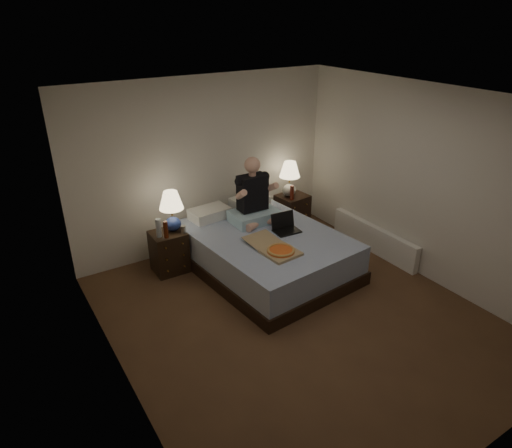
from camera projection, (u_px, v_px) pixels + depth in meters
floor at (297, 317)px, 5.37m from camera, size 4.00×4.50×0.00m
ceiling at (307, 101)px, 4.29m from camera, size 4.00×4.50×0.00m
wall_back at (206, 165)px, 6.54m from camera, size 4.00×0.00×2.50m
wall_front at (503, 338)px, 3.11m from camera, size 4.00×0.00×2.50m
wall_left at (114, 274)px, 3.86m from camera, size 0.00×4.50×2.50m
wall_right at (426, 185)px, 5.80m from camera, size 0.00×4.50×2.50m
bed at (266, 252)px, 6.23m from camera, size 1.84×2.34×0.55m
nightstand_left at (169, 252)px, 6.20m from camera, size 0.45×0.41×0.58m
nightstand_right at (292, 212)px, 7.37m from camera, size 0.50×0.46×0.59m
lamp_left at (172, 211)px, 6.02m from camera, size 0.33×0.33×0.56m
lamp_right at (289, 179)px, 7.11m from camera, size 0.40×0.40×0.56m
water_bottle at (159, 228)px, 5.91m from camera, size 0.07×0.07×0.25m
soda_can at (184, 229)px, 6.05m from camera, size 0.07×0.07×0.10m
beer_bottle_left at (166, 230)px, 5.90m from camera, size 0.06×0.06×0.23m
beer_bottle_right at (292, 193)px, 7.04m from camera, size 0.06×0.06×0.23m
person at (254, 191)px, 6.26m from camera, size 0.67×0.53×0.93m
laptop at (287, 224)px, 6.11m from camera, size 0.36×0.31×0.24m
pizza_box at (281, 251)px, 5.59m from camera, size 0.46×0.79×0.08m
radiator at (374, 239)px, 6.74m from camera, size 0.10×1.60×0.40m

